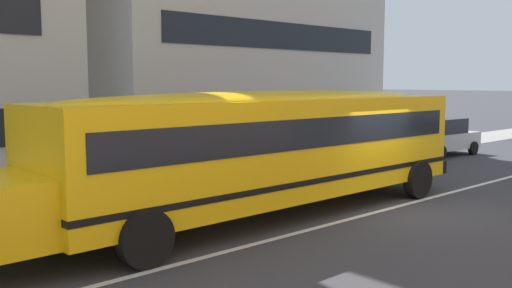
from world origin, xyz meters
TOP-DOWN VIEW (x-y plane):
  - ground_plane at (0.00, 0.00)m, footprint 400.00×400.00m
  - sidewalk_far at (0.00, 7.03)m, footprint 120.00×3.00m
  - lane_centreline at (0.00, 0.00)m, footprint 110.00×0.16m
  - school_bus at (-2.81, 1.53)m, footprint 13.45×3.18m
  - parked_car_silver_by_lamppost at (10.58, 4.54)m, footprint 3.96×2.00m

SIDE VIEW (x-z plane):
  - ground_plane at x=0.00m, z-range 0.00..0.00m
  - lane_centreline at x=0.00m, z-range 0.00..0.01m
  - sidewalk_far at x=0.00m, z-range 0.00..0.01m
  - parked_car_silver_by_lamppost at x=10.58m, z-range 0.02..1.66m
  - school_bus at x=-2.81m, z-range 0.28..3.29m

